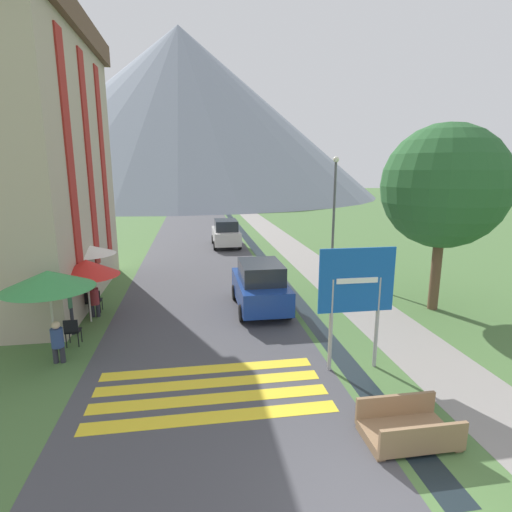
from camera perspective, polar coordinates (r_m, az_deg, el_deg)
name	(u,v)px	position (r m, az deg, el deg)	size (l,w,h in m)	color
ground_plane	(239,252)	(25.26, -2.48, 0.58)	(160.00, 160.00, 0.00)	#476B38
road	(197,230)	(34.95, -8.43, 3.75)	(6.40, 60.00, 0.01)	#424247
footpath	(266,228)	(35.53, 1.47, 4.02)	(2.20, 60.00, 0.01)	gray
drainage_channel	(239,229)	(35.18, -2.38, 3.93)	(0.60, 60.00, 0.00)	black
crosswalk_marking	(210,391)	(10.02, -6.53, -18.58)	(5.44, 2.54, 0.01)	yellow
mountain_distant	(181,113)	(82.78, -10.66, 19.39)	(74.08, 74.08, 31.16)	gray
hotel_building	(11,150)	(17.86, -31.60, 12.75)	(5.93, 9.57, 10.78)	tan
road_sign	(356,290)	(10.42, 14.12, -4.79)	(1.98, 0.11, 3.24)	#9E9EA3
footbridge	(408,429)	(8.90, 20.88, -22.11)	(1.70, 1.10, 0.65)	#846647
parked_car_near	(260,286)	(14.83, 0.60, -4.25)	(1.83, 3.85, 1.82)	navy
parked_car_far	(226,233)	(26.97, -4.33, 3.27)	(1.80, 3.95, 1.82)	silver
cafe_chair_near_left	(72,330)	(13.10, -24.78, -9.55)	(0.40, 0.40, 0.85)	black
cafe_chair_far_left	(84,301)	(15.62, -23.36, -5.94)	(0.40, 0.40, 0.85)	black
cafe_chair_far_right	(95,299)	(15.72, -21.99, -5.72)	(0.40, 0.40, 0.85)	black
cafe_umbrella_front_green	(48,280)	(11.88, -27.57, -3.03)	(2.36, 2.36, 2.53)	#B7B2A8
cafe_umbrella_middle_red	(86,268)	(14.49, -23.08, -1.54)	(2.15, 2.15, 2.19)	#B7B2A8
cafe_umbrella_rear_white	(86,250)	(16.44, -23.09, 0.85)	(2.15, 2.15, 2.34)	#B7B2A8
person_seated_far	(57,340)	(12.16, -26.51, -10.67)	(0.32, 0.32, 1.19)	#282833
person_standing_terrace	(67,305)	(13.88, -25.39, -6.36)	(0.32, 0.32, 1.68)	#282833
person_seated_near	(94,298)	(15.23, -22.11, -5.59)	(0.32, 0.32, 1.25)	#282833
streetlamp	(334,207)	(19.47, 11.09, 6.82)	(0.28, 0.28, 5.71)	#515156
tree_by_path	(444,187)	(15.73, 25.30, 8.95)	(4.36, 4.36, 6.72)	brown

